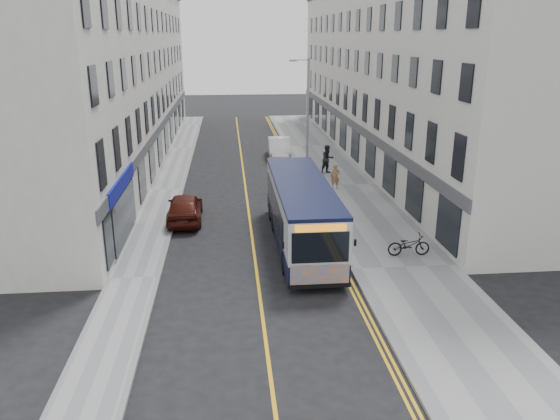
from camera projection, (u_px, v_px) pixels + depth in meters
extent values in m
plane|color=black|center=(255.00, 263.00, 23.57)|extent=(140.00, 140.00, 0.00)
cube|color=gray|center=(342.00, 185.00, 35.49)|extent=(4.50, 64.00, 0.12)
cube|color=gray|center=(167.00, 190.00, 34.47)|extent=(2.00, 64.00, 0.12)
cube|color=slate|center=(307.00, 186.00, 35.28)|extent=(0.18, 64.00, 0.13)
cube|color=slate|center=(182.00, 189.00, 34.56)|extent=(0.18, 64.00, 0.13)
cube|color=gold|center=(246.00, 189.00, 34.94)|extent=(0.12, 64.00, 0.01)
cube|color=gold|center=(300.00, 187.00, 35.26)|extent=(0.10, 64.00, 0.01)
cube|color=gold|center=(304.00, 187.00, 35.28)|extent=(0.10, 64.00, 0.01)
cube|color=silver|center=(387.00, 74.00, 42.52)|extent=(6.00, 46.00, 13.00)
cube|color=silver|center=(119.00, 76.00, 40.66)|extent=(6.00, 46.00, 13.00)
cylinder|color=#93959B|center=(308.00, 121.00, 36.00)|extent=(0.14, 0.14, 8.00)
cylinder|color=#93959B|center=(301.00, 60.00, 34.75)|extent=(1.00, 0.08, 0.08)
cube|color=#93959B|center=(293.00, 61.00, 34.72)|extent=(0.50, 0.18, 0.12)
cube|color=black|center=(301.00, 230.00, 25.40)|extent=(2.38, 10.46, 0.86)
cube|color=silver|center=(302.00, 203.00, 25.01)|extent=(2.38, 10.46, 1.71)
cube|color=black|center=(302.00, 184.00, 24.72)|extent=(2.40, 10.46, 0.15)
cube|color=black|center=(274.00, 204.00, 25.50)|extent=(0.04, 8.18, 1.09)
cube|color=black|center=(325.00, 203.00, 25.72)|extent=(0.04, 8.18, 1.09)
cube|color=black|center=(320.00, 248.00, 20.06)|extent=(2.14, 0.04, 1.19)
cube|color=orange|center=(320.00, 276.00, 20.41)|extent=(2.23, 0.04, 0.90)
cube|color=orange|center=(321.00, 228.00, 19.82)|extent=(1.90, 0.04, 0.27)
cylinder|color=black|center=(285.00, 263.00, 22.42)|extent=(0.27, 0.95, 0.95)
cylinder|color=black|center=(337.00, 261.00, 22.61)|extent=(0.27, 0.95, 0.95)
cylinder|color=black|center=(274.00, 222.00, 27.37)|extent=(0.27, 0.95, 0.95)
cylinder|color=black|center=(317.00, 220.00, 27.57)|extent=(0.27, 0.95, 0.95)
cylinder|color=black|center=(272.00, 211.00, 29.00)|extent=(0.27, 0.95, 0.95)
cylinder|color=black|center=(312.00, 210.00, 29.19)|extent=(0.27, 0.95, 0.95)
imported|color=black|center=(409.00, 245.00, 23.96)|extent=(1.88, 0.70, 0.98)
imported|color=#986D45|center=(335.00, 176.00, 34.41)|extent=(0.64, 0.49, 1.56)
imported|color=black|center=(328.00, 159.00, 38.11)|extent=(1.19, 1.08, 1.99)
imported|color=silver|center=(279.00, 148.00, 43.57)|extent=(1.86, 4.88, 1.59)
imported|color=#43120B|center=(185.00, 207.00, 28.72)|extent=(1.86, 4.47, 1.51)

